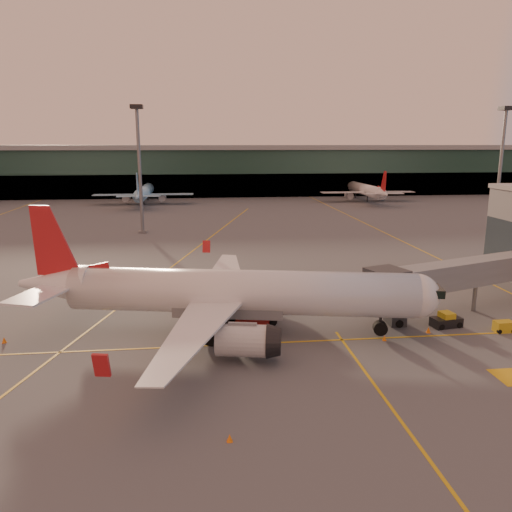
{
  "coord_description": "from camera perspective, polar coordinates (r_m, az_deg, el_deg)",
  "views": [
    {
      "loc": [
        -7.99,
        -38.02,
        18.12
      ],
      "look_at": [
        -1.53,
        19.68,
        5.0
      ],
      "focal_mm": 35.0,
      "sensor_mm": 36.0,
      "label": 1
    }
  ],
  "objects": [
    {
      "name": "ground",
      "position": [
        42.86,
        5.08,
        -12.33
      ],
      "size": [
        600.0,
        600.0,
        0.0
      ],
      "primitive_type": "plane",
      "color": "#4C4F54",
      "rests_on": "ground"
    },
    {
      "name": "mast_west_near",
      "position": [
        104.76,
        -13.2,
        10.62
      ],
      "size": [
        2.4,
        2.4,
        25.6
      ],
      "color": "slate",
      "rests_on": "ground"
    },
    {
      "name": "pushback_tug",
      "position": [
        54.34,
        20.93,
        -6.93
      ],
      "size": [
        3.17,
        2.06,
        1.52
      ],
      "rotation": [
        0.0,
        0.0,
        0.17
      ],
      "color": "black",
      "rests_on": "ground"
    },
    {
      "name": "cone_fwd",
      "position": [
        49.06,
        14.46,
        -9.06
      ],
      "size": [
        0.39,
        0.39,
        0.5
      ],
      "color": "orange",
      "rests_on": "ground"
    },
    {
      "name": "cone_wing_left",
      "position": [
        66.31,
        -4.17,
        -2.9
      ],
      "size": [
        0.47,
        0.47,
        0.6
      ],
      "color": "orange",
      "rests_on": "ground"
    },
    {
      "name": "jet_bridge",
      "position": [
        60.72,
        24.79,
        -1.67
      ],
      "size": [
        28.23,
        12.59,
        6.04
      ],
      "color": "slate",
      "rests_on": "ground"
    },
    {
      "name": "cone_tail",
      "position": [
        52.54,
        -26.84,
        -8.57
      ],
      "size": [
        0.43,
        0.43,
        0.55
      ],
      "color": "orange",
      "rests_on": "ground"
    },
    {
      "name": "cone_nose",
      "position": [
        52.18,
        19.1,
        -7.99
      ],
      "size": [
        0.46,
        0.46,
        0.59
      ],
      "color": "orange",
      "rests_on": "ground"
    },
    {
      "name": "taxi_markings",
      "position": [
        84.47,
        -5.79,
        0.28
      ],
      "size": [
        100.12,
        173.0,
        0.01
      ],
      "color": "gold",
      "rests_on": "ground"
    },
    {
      "name": "terminal",
      "position": [
        180.23,
        -3.9,
        9.73
      ],
      "size": [
        400.0,
        20.0,
        17.6
      ],
      "color": "#19382D",
      "rests_on": "ground"
    },
    {
      "name": "main_airplane",
      "position": [
        48.2,
        -3.35,
        -4.3
      ],
      "size": [
        40.71,
        36.97,
        12.36
      ],
      "rotation": [
        0.0,
        0.0,
        -0.19
      ],
      "color": "white",
      "rests_on": "ground"
    },
    {
      "name": "gpu_cart",
      "position": [
        55.2,
        26.46,
        -7.24
      ],
      "size": [
        1.9,
        1.16,
        1.08
      ],
      "rotation": [
        0.0,
        0.0,
        0.03
      ],
      "color": "gold",
      "rests_on": "ground"
    },
    {
      "name": "catering_truck",
      "position": [
        50.45,
        -0.61,
        -5.37
      ],
      "size": [
        6.03,
        4.42,
        4.3
      ],
      "rotation": [
        0.0,
        0.0,
        0.42
      ],
      "color": "red",
      "rests_on": "ground"
    },
    {
      "name": "mast_east_near",
      "position": [
        118.24,
        26.22,
        9.87
      ],
      "size": [
        2.4,
        2.4,
        25.6
      ],
      "color": "slate",
      "rests_on": "ground"
    },
    {
      "name": "distant_aircraft_row",
      "position": [
        163.6,
        -22.69,
        5.39
      ],
      "size": [
        225.0,
        34.0,
        13.0
      ],
      "color": "#8FC8EF",
      "rests_on": "ground"
    },
    {
      "name": "cone_wing_right",
      "position": [
        33.03,
        -3.03,
        -20.06
      ],
      "size": [
        0.4,
        0.4,
        0.5
      ],
      "color": "orange",
      "rests_on": "ground"
    }
  ]
}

